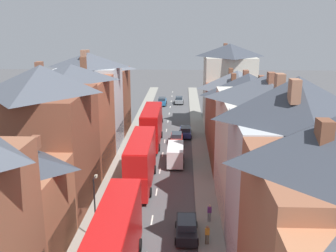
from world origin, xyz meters
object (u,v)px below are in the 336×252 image
car_mid_white (185,131)px  street_lamp (95,204)px  car_near_silver (162,101)px  pedestrian_mid_right (209,212)px  car_parked_left_b (187,227)px  pedestrian_far_left (113,186)px  double_decker_bus_mid_street (152,126)px  delivery_van (175,154)px  double_decker_bus_lead (116,241)px  double_decker_bus_far_approaching (141,161)px  pedestrian_mid_left (207,234)px  car_mid_black (111,232)px  car_near_blue (179,100)px  car_parked_left_a (157,120)px  car_parked_right_a (177,138)px

car_mid_white → street_lamp: street_lamp is taller
car_near_silver → pedestrian_mid_right: bearing=-82.1°
car_parked_left_b → pedestrian_far_left: 10.67m
double_decker_bus_mid_street → car_mid_white: double_decker_bus_mid_street is taller
car_parked_left_b → pedestrian_mid_right: bearing=50.2°
car_mid_white → pedestrian_far_left: size_ratio=2.85×
delivery_van → double_decker_bus_lead: bearing=-99.1°
double_decker_bus_far_approaching → pedestrian_far_left: double_decker_bus_far_approaching is taller
double_decker_bus_mid_street → double_decker_bus_far_approaching: 14.61m
double_decker_bus_lead → pedestrian_mid_right: double_decker_bus_lead is taller
car_near_silver → car_parked_left_b: bearing=-84.7°
double_decker_bus_lead → double_decker_bus_far_approaching: bearing=90.0°
double_decker_bus_lead → car_mid_white: bearing=82.0°
delivery_van → pedestrian_mid_left: 18.56m
car_near_silver → car_mid_black: 53.50m
car_near_blue → street_lamp: 55.39m
car_near_silver → pedestrian_mid_left: pedestrian_mid_left is taller
street_lamp → car_parked_left_a: bearing=86.2°
car_near_silver → car_parked_right_a: size_ratio=1.09×
double_decker_bus_lead → pedestrian_far_left: bearing=101.0°
double_decker_bus_mid_street → car_parked_right_a: (3.61, 0.61, -1.99)m
double_decker_bus_mid_street → pedestrian_mid_right: size_ratio=6.71×
car_parked_right_a → street_lamp: bearing=-102.8°
car_near_blue → pedestrian_mid_right: pedestrian_mid_right is taller
car_parked_left_a → double_decker_bus_lead: bearing=-90.0°
double_decker_bus_lead → car_mid_black: double_decker_bus_lead is taller
double_decker_bus_mid_street → car_parked_left_a: (0.01, 11.33, -1.97)m
car_parked_left_b → pedestrian_mid_left: size_ratio=2.71×
car_parked_left_a → pedestrian_mid_left: (6.54, -37.71, 0.19)m
car_near_silver → pedestrian_mid_left: 54.31m
car_parked_right_a → pedestrian_far_left: bearing=-108.8°
car_near_blue → pedestrian_mid_left: pedestrian_mid_left is taller
car_parked_right_a → car_parked_left_b: car_parked_left_b is taller
car_parked_left_a → pedestrian_far_left: size_ratio=2.85×
double_decker_bus_mid_street → car_mid_white: size_ratio=2.35×
car_parked_right_a → car_near_silver: bearing=97.6°
delivery_van → car_parked_left_b: bearing=-85.6°
delivery_van → pedestrian_far_left: size_ratio=3.23×
street_lamp → double_decker_bus_far_approaching: bearing=77.9°
double_decker_bus_far_approaching → double_decker_bus_lead: bearing=-90.0°
car_mid_black → car_near_silver: bearing=88.6°
street_lamp → double_decker_bus_mid_street: bearing=84.6°
car_near_blue → car_near_silver: 3.91m
pedestrian_far_left → street_lamp: (0.12, -8.46, 2.21)m
car_mid_white → pedestrian_mid_right: 26.97m
car_parked_right_a → street_lamp: size_ratio=0.76×
pedestrian_mid_left → street_lamp: size_ratio=0.29×
car_mid_black → car_parked_left_b: bearing=7.7°
car_near_silver → car_parked_left_b: (4.90, -52.65, 0.02)m
car_parked_left_b → delivery_van: bearing=94.4°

